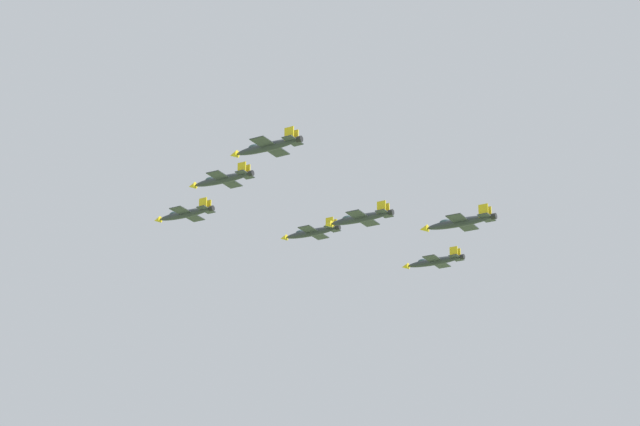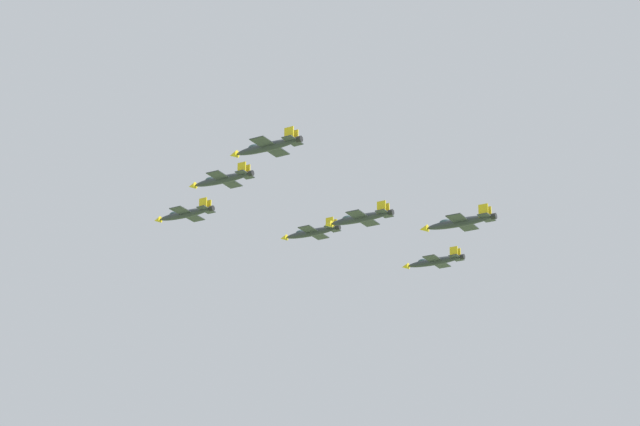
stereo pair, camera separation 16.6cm
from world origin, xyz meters
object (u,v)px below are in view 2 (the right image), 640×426
(jet_lead, at_px, (185,214))
(jet_right_wingman, at_px, (311,232))
(jet_slot_rear, at_px, (360,218))
(jet_left_wingman, at_px, (222,179))
(jet_left_outer, at_px, (267,147))
(jet_right_outer, at_px, (434,261))
(jet_trailing, at_px, (459,222))

(jet_lead, distance_m, jet_right_wingman, 26.30)
(jet_right_wingman, relative_size, jet_slot_rear, 0.98)
(jet_right_wingman, xyz_separation_m, jet_slot_rear, (26.16, -1.70, -6.16))
(jet_lead, distance_m, jet_left_wingman, 26.34)
(jet_right_wingman, relative_size, jet_left_outer, 1.00)
(jet_right_outer, xyz_separation_m, jet_trailing, (36.30, -15.32, -6.09))
(jet_lead, xyz_separation_m, jet_left_outer, (52.33, -3.39, -6.78))
(jet_trailing, bearing_deg, jet_left_outer, 59.00)
(jet_left_outer, bearing_deg, jet_right_outer, -88.87)
(jet_lead, xyz_separation_m, jet_right_outer, (11.78, 51.10, -6.60))
(jet_right_outer, relative_size, jet_trailing, 0.97)
(jet_lead, xyz_separation_m, jet_slot_rear, (32.05, 23.85, -8.24))
(jet_left_outer, bearing_deg, jet_lead, -39.23)
(jet_right_wingman, height_order, jet_trailing, jet_right_wingman)
(jet_left_outer, distance_m, jet_right_outer, 67.92)
(jet_right_outer, distance_m, jet_slot_rear, 34.00)
(jet_lead, relative_size, jet_left_wingman, 1.05)
(jet_right_outer, bearing_deg, jet_left_wingman, 68.84)
(jet_lead, xyz_separation_m, jet_left_wingman, (26.16, -1.70, -2.54))
(jet_lead, distance_m, jet_slot_rear, 40.79)
(jet_right_wingman, distance_m, jet_slot_rear, 26.93)
(jet_lead, distance_m, jet_trailing, 61.26)
(jet_lead, bearing_deg, jet_left_outer, 140.39)
(jet_lead, height_order, jet_left_wingman, jet_lead)
(jet_right_wingman, bearing_deg, jet_left_outer, 112.11)
(jet_left_wingman, relative_size, jet_left_outer, 0.99)
(jet_left_wingman, bearing_deg, jet_right_outer, -111.53)
(jet_left_wingman, relative_size, jet_trailing, 0.95)
(jet_left_wingman, xyz_separation_m, jet_right_outer, (-14.39, 52.79, -4.06))
(jet_right_wingman, bearing_deg, jet_trailing, 157.67)
(jet_right_wingman, height_order, jet_slot_rear, jet_right_wingman)
(jet_left_wingman, relative_size, jet_right_outer, 0.98)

